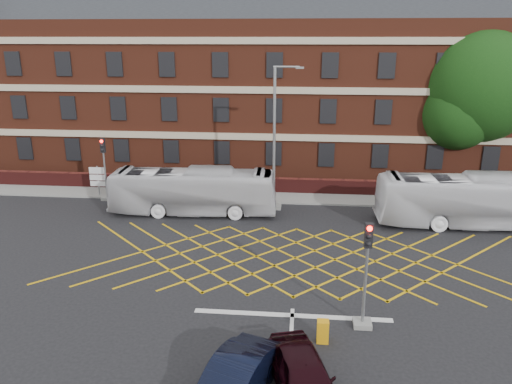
# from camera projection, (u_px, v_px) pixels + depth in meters

# --- Properties ---
(ground) EXTENTS (120.00, 120.00, 0.00)m
(ground) POSITION_uv_depth(u_px,v_px,m) (294.00, 276.00, 23.48)
(ground) COLOR black
(ground) RESTS_ON ground
(victorian_building) EXTENTS (51.00, 12.17, 20.40)m
(victorian_building) POSITION_uv_depth(u_px,v_px,m) (305.00, 73.00, 42.01)
(victorian_building) COLOR #5E2718
(victorian_building) RESTS_ON ground
(boundary_wall) EXTENTS (56.00, 0.50, 1.10)m
(boundary_wall) POSITION_uv_depth(u_px,v_px,m) (299.00, 186.00, 35.66)
(boundary_wall) COLOR #471413
(boundary_wall) RESTS_ON ground
(far_pavement) EXTENTS (60.00, 3.00, 0.12)m
(far_pavement) POSITION_uv_depth(u_px,v_px,m) (298.00, 197.00, 34.86)
(far_pavement) COLOR slate
(far_pavement) RESTS_ON ground
(box_junction_hatching) EXTENTS (8.22, 8.22, 0.02)m
(box_junction_hatching) POSITION_uv_depth(u_px,v_px,m) (295.00, 258.00, 25.37)
(box_junction_hatching) COLOR #CC990C
(box_junction_hatching) RESTS_ON ground
(stop_line) EXTENTS (8.00, 0.30, 0.02)m
(stop_line) POSITION_uv_depth(u_px,v_px,m) (292.00, 315.00, 20.15)
(stop_line) COLOR silver
(stop_line) RESTS_ON ground
(bus_left) EXTENTS (10.56, 2.85, 2.92)m
(bus_left) POSITION_uv_depth(u_px,v_px,m) (193.00, 191.00, 31.43)
(bus_left) COLOR silver
(bus_left) RESTS_ON ground
(bus_right) EXTENTS (11.25, 2.85, 3.12)m
(bus_right) POSITION_uv_depth(u_px,v_px,m) (473.00, 201.00, 29.29)
(bus_right) COLOR silver
(bus_right) RESTS_ON ground
(car_navy) EXTENTS (2.82, 4.54, 1.41)m
(car_navy) POSITION_uv_depth(u_px,v_px,m) (233.00, 381.00, 15.24)
(car_navy) COLOR black
(car_navy) RESTS_ON ground
(car_maroon) EXTENTS (2.86, 4.55, 1.45)m
(car_maroon) POSITION_uv_depth(u_px,v_px,m) (304.00, 377.00, 15.42)
(car_maroon) COLOR black
(car_maroon) RESTS_ON ground
(deciduous_tree) EXTENTS (8.42, 8.38, 11.50)m
(deciduous_tree) POSITION_uv_depth(u_px,v_px,m) (477.00, 94.00, 36.76)
(deciduous_tree) COLOR black
(deciduous_tree) RESTS_ON ground
(traffic_light_near) EXTENTS (0.70, 0.70, 4.27)m
(traffic_light_near) POSITION_uv_depth(u_px,v_px,m) (365.00, 285.00, 18.92)
(traffic_light_near) COLOR slate
(traffic_light_near) RESTS_ON ground
(traffic_light_far) EXTENTS (0.70, 0.70, 4.27)m
(traffic_light_far) POSITION_uv_depth(u_px,v_px,m) (105.00, 175.00, 33.98)
(traffic_light_far) COLOR slate
(traffic_light_far) RESTS_ON ground
(street_lamp) EXTENTS (2.25, 1.00, 9.09)m
(street_lamp) POSITION_uv_depth(u_px,v_px,m) (275.00, 161.00, 31.90)
(street_lamp) COLOR slate
(street_lamp) RESTS_ON ground
(direction_signs) EXTENTS (1.10, 0.16, 2.20)m
(direction_signs) POSITION_uv_depth(u_px,v_px,m) (98.00, 178.00, 34.73)
(direction_signs) COLOR gray
(direction_signs) RESTS_ON ground
(utility_cabinet) EXTENTS (0.43, 0.36, 0.88)m
(utility_cabinet) POSITION_uv_depth(u_px,v_px,m) (323.00, 331.00, 18.30)
(utility_cabinet) COLOR orange
(utility_cabinet) RESTS_ON ground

